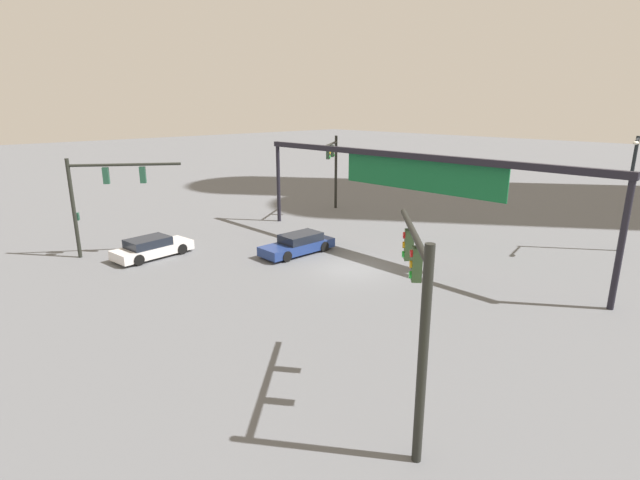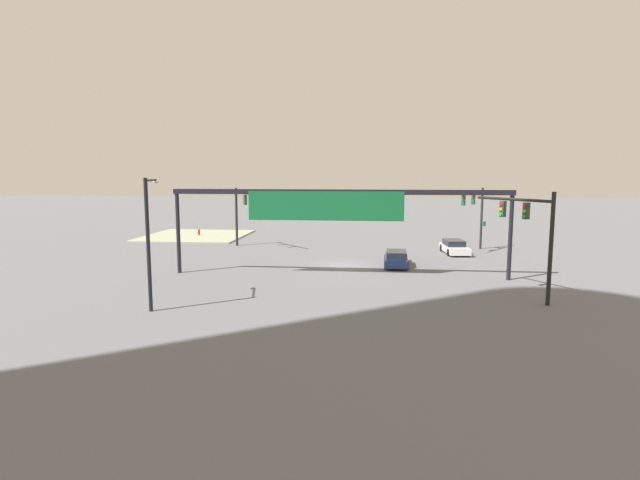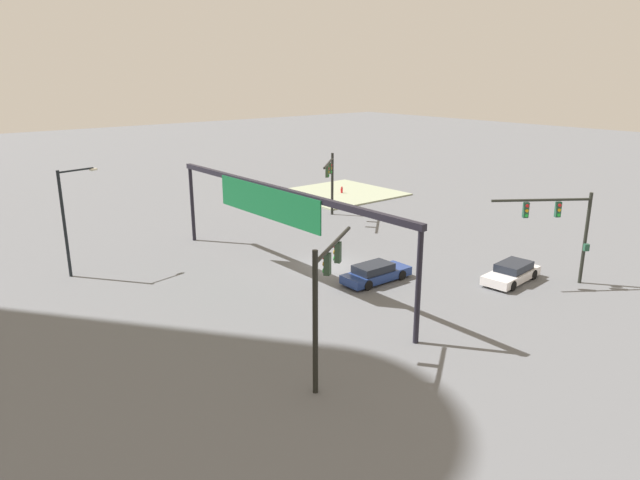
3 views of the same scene
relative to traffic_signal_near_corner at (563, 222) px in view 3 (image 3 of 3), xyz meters
The scene contains 10 objects.
ground_plane 15.20m from the traffic_signal_near_corner, 36.88° to the left, with size 224.15×224.15×0.00m, color slate.
sidewalk_corner 30.83m from the traffic_signal_near_corner, 14.52° to the right, with size 11.11×11.62×0.15m, color #969F83.
traffic_signal_near_corner is the anchor object (origin of this frame).
traffic_signal_opposite_side 21.95m from the traffic_signal_near_corner, ahead, with size 3.98×4.32×5.77m.
traffic_signal_cross_street 18.73m from the traffic_signal_near_corner, 88.75° to the left, with size 3.24×4.70×6.24m.
streetlamp_curved_arm 31.11m from the traffic_signal_near_corner, 47.65° to the left, with size 0.79×2.78×7.01m.
overhead_sign_gantry 17.86m from the traffic_signal_near_corner, 47.68° to the left, with size 23.67×0.43×6.11m.
sedan_car_approaching 4.41m from the traffic_signal_near_corner, 41.84° to the left, with size 2.25×4.73×1.21m.
sedan_car_waiting_far 11.91m from the traffic_signal_near_corner, 48.88° to the left, with size 1.90×4.80×1.21m.
fire_hydrant_on_curb 30.50m from the traffic_signal_near_corner, 14.86° to the right, with size 0.33×0.22×0.71m.
Camera 3 is at (-28.63, 24.39, 12.92)m, focal length 32.22 mm.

